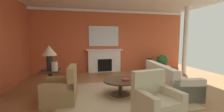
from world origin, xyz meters
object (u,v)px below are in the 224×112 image
mantel_mirror (104,36)px  potted_plant (162,61)px  armchair_facing_fireplace (156,103)px  vase_tall_corner (150,65)px  coffee_table (120,84)px  fireplace (104,61)px  vase_on_side_table (55,66)px  sofa (168,81)px  side_table (51,80)px  table_lamp (49,53)px  armchair_near_window (62,91)px

mantel_mirror → potted_plant: 3.22m
armchair_facing_fireplace → vase_tall_corner: 4.77m
armchair_facing_fireplace → coffee_table: (-0.37, 1.40, 0.03)m
vase_tall_corner → fireplace: bearing=172.6°
coffee_table → vase_on_side_table: vase_on_side_table is taller
fireplace → potted_plant: 2.94m
sofa → potted_plant: size_ratio=2.64×
mantel_mirror → vase_tall_corner: size_ratio=2.29×
side_table → vase_tall_corner: size_ratio=1.08×
table_lamp → coffee_table: bearing=-17.0°
mantel_mirror → table_lamp: bearing=-127.7°
side_table → potted_plant: 5.44m
sofa → armchair_facing_fireplace: (-1.22, -1.44, 0.01)m
armchair_near_window → coffee_table: bearing=6.7°
mantel_mirror → sofa: (1.51, -3.30, -1.47)m
armchair_facing_fireplace → table_lamp: size_ratio=1.27×
mantel_mirror → side_table: size_ratio=2.12×
sofa → mantel_mirror: bearing=114.5°
side_table → vase_tall_corner: (4.41, 2.30, -0.08)m
coffee_table → table_lamp: 2.29m
vase_on_side_table → armchair_facing_fireplace: bearing=-40.3°
fireplace → side_table: bearing=-129.0°
fireplace → potted_plant: (2.90, -0.47, -0.04)m
sofa → armchair_near_window: (-3.22, -0.23, 0.01)m
side_table → fireplace: bearing=51.0°
fireplace → armchair_facing_fireplace: 4.64m
armchair_near_window → potted_plant: 5.47m
mantel_mirror → coffee_table: mantel_mirror is taller
mantel_mirror → table_lamp: (-2.11, -2.72, -0.54)m
armchair_facing_fireplace → table_lamp: 3.27m
fireplace → mantel_mirror: bearing=90.0°
vase_tall_corner → armchair_near_window: bearing=-142.2°
sofa → armchair_facing_fireplace: armchair_facing_fireplace is taller
potted_plant → mantel_mirror: bearing=168.5°
mantel_mirror → potted_plant: (2.90, -0.59, -1.28)m
vase_tall_corner → potted_plant: (0.60, -0.17, 0.17)m
armchair_facing_fireplace → side_table: size_ratio=1.36×
armchair_near_window → coffee_table: 1.64m
coffee_table → table_lamp: bearing=163.0°
table_lamp → vase_tall_corner: bearing=27.6°
mantel_mirror → side_table: bearing=-127.7°
armchair_facing_fireplace → vase_on_side_table: size_ratio=3.55×
fireplace → armchair_near_window: 3.82m
coffee_table → side_table: bearing=163.0°
vase_on_side_table → table_lamp: bearing=141.3°
side_table → table_lamp: table_lamp is taller
armchair_facing_fireplace → coffee_table: armchair_facing_fireplace is taller
armchair_facing_fireplace → coffee_table: bearing=104.9°
side_table → table_lamp: 0.82m
sofa → coffee_table: sofa is taller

